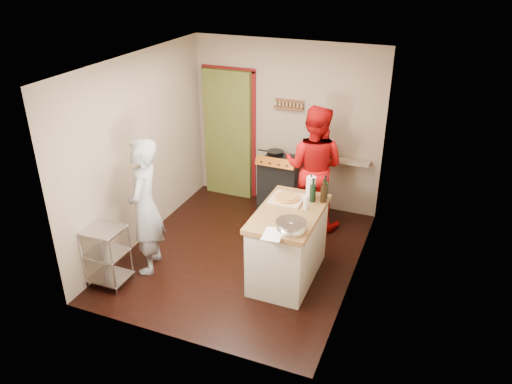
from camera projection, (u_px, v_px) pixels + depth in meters
floor at (242, 255)px, 6.83m from camera, size 3.50×3.50×0.00m
back_wall at (249, 130)px, 8.02m from camera, size 3.00×0.44×2.60m
left_wall at (140, 151)px, 6.75m from camera, size 0.04×3.50×2.60m
right_wall at (360, 187)px, 5.75m from camera, size 0.04×3.50×2.60m
ceiling at (240, 62)px, 5.67m from camera, size 3.00×3.50×0.02m
stove at (281, 184)px, 7.80m from camera, size 0.60×0.63×1.00m
wire_shelving at (106, 253)px, 6.07m from camera, size 0.48×0.40×0.80m
island at (288, 243)px, 6.17m from camera, size 0.74×1.36×1.25m
person_stripe at (145, 207)px, 6.18m from camera, size 0.61×0.75×1.78m
person_red at (314, 167)px, 7.21m from camera, size 0.92×0.73×1.84m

